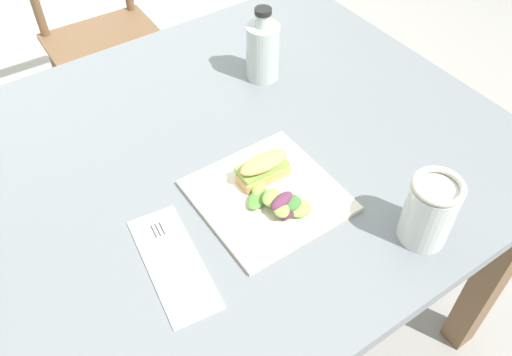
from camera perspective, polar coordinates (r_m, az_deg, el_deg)
ground_plane at (r=1.77m, az=-2.61°, el=-12.92°), size 7.44×7.44×0.00m
dining_table at (r=1.21m, az=-3.74°, el=-1.29°), size 1.24×0.99×0.74m
chair_wooden_far at (r=2.09m, az=-15.98°, el=14.13°), size 0.41×0.41×0.87m
plate_lunch at (r=1.04m, az=1.25°, el=-1.90°), size 0.26×0.26×0.01m
sandwich_half_front at (r=1.04m, az=0.79°, el=1.10°), size 0.11×0.05×0.06m
salad_mixed_greens at (r=1.00m, az=2.59°, el=-2.54°), size 0.11×0.14×0.04m
napkin_folded at (r=0.96m, az=-8.80°, el=-8.94°), size 0.12×0.25×0.00m
fork_on_napkin at (r=0.96m, az=-9.20°, el=-8.06°), size 0.04×0.19×0.00m
bottle_cold_brew at (r=1.30m, az=0.72°, el=13.15°), size 0.08×0.08×0.18m
mason_jar_iced_tea at (r=0.98m, az=17.97°, el=-3.58°), size 0.09×0.09×0.14m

